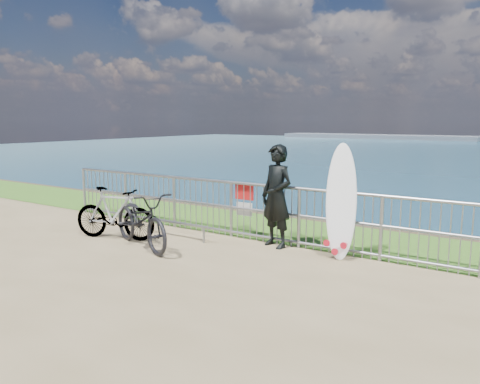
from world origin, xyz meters
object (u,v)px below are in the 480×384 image
Objects in this scene: surfer at (277,196)px; surfboard at (341,205)px; bicycle_far at (115,213)px; bicycle_near at (141,219)px.

surfer is 1.24m from surfboard.
surfer is at bearing -83.05° from bicycle_far.
surfboard is 3.58m from bicycle_near.
bicycle_near is at bearing -116.58° from bicycle_far.
bicycle_near is at bearing -127.85° from surfer.
surfboard is (1.24, -0.01, -0.04)m from surfer.
surfer reaches higher than bicycle_far.
surfer reaches higher than bicycle_near.
surfboard is 4.35m from bicycle_far.
surfboard is 1.14× the size of bicycle_far.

